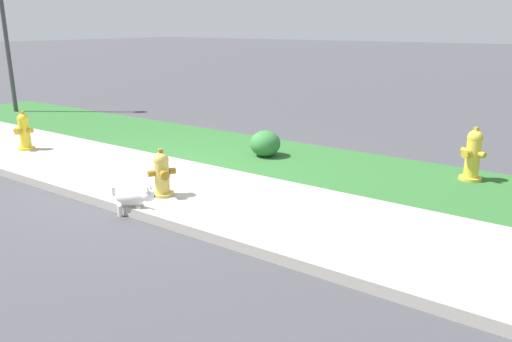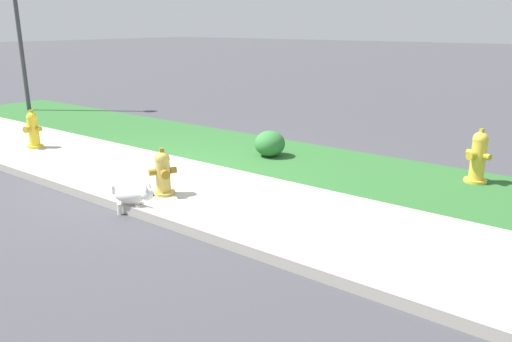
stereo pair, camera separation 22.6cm
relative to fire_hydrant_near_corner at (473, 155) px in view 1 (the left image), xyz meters
name	(u,v)px [view 1 (the left image)]	position (x,y,z in m)	size (l,w,h in m)	color
ground_plane	(151,179)	(-3.98, -2.77, -0.39)	(120.00, 120.00, 0.00)	#424247
sidewalk_pavement	(151,179)	(-3.98, -2.77, -0.39)	(18.00, 2.18, 0.01)	#ADA89E
grass_verge	(240,150)	(-3.98, -0.53, -0.39)	(18.00, 2.30, 0.01)	#2D662D
street_curb	(86,196)	(-3.98, -3.94, -0.33)	(18.00, 0.16, 0.12)	#ADA89E
fire_hydrant_near_corner	(473,155)	(0.00, 0.00, 0.00)	(0.39, 0.38, 0.81)	gold
fire_hydrant_across_street	(24,131)	(-7.26, -2.85, -0.04)	(0.38, 0.35, 0.73)	yellow
fire_hydrant_far_end	(162,174)	(-3.27, -3.22, -0.08)	(0.36, 0.37, 0.66)	gold
small_white_dog	(134,198)	(-3.02, -3.94, -0.16)	(0.52, 0.35, 0.41)	white
shrub_bush_mid_verge	(265,144)	(-3.33, -0.63, -0.16)	(0.54, 0.54, 0.46)	#337538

